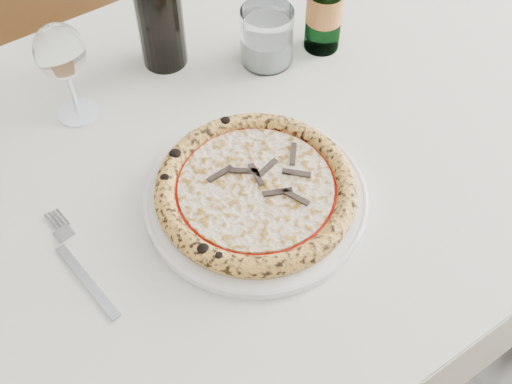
# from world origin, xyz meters

# --- Properties ---
(dining_table) EXTENTS (1.49, 0.94, 0.76)m
(dining_table) POSITION_xyz_m (0.08, 0.27, 0.67)
(dining_table) COLOR brown
(dining_table) RESTS_ON floor
(chair_far) EXTENTS (0.41, 0.41, 0.93)m
(chair_far) POSITION_xyz_m (0.07, 1.00, 0.53)
(chair_far) COLOR brown
(chair_far) RESTS_ON floor
(plate) EXTENTS (0.31, 0.31, 0.02)m
(plate) POSITION_xyz_m (0.08, 0.17, 0.76)
(plate) COLOR white
(plate) RESTS_ON dining_table
(pizza) EXTENTS (0.28, 0.28, 0.03)m
(pizza) POSITION_xyz_m (0.08, 0.17, 0.78)
(pizza) COLOR tan
(pizza) RESTS_ON plate
(fork) EXTENTS (0.04, 0.19, 0.00)m
(fork) POSITION_xyz_m (-0.17, 0.19, 0.76)
(fork) COLOR #9197A1
(fork) RESTS_ON dining_table
(wine_glass) EXTENTS (0.07, 0.07, 0.17)m
(wine_glass) POSITION_xyz_m (-0.07, 0.46, 0.87)
(wine_glass) COLOR white
(wine_glass) RESTS_ON dining_table
(tumbler) EXTENTS (0.09, 0.09, 0.10)m
(tumbler) POSITION_xyz_m (0.25, 0.42, 0.80)
(tumbler) COLOR white
(tumbler) RESTS_ON dining_table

